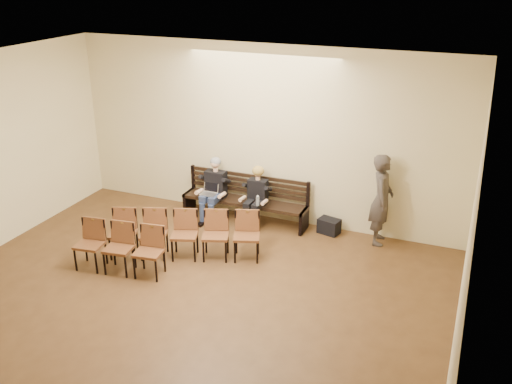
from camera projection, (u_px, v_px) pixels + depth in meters
ground at (122, 363)px, 7.51m from camera, size 10.00×10.00×0.00m
room_walls at (140, 163)px, 7.22m from camera, size 8.02×10.01×3.51m
bench at (244, 210)px, 11.49m from camera, size 2.60×0.90×0.45m
seated_man at (214, 190)px, 11.46m from camera, size 0.51×0.70×1.22m
seated_woman at (256, 200)px, 11.17m from camera, size 0.46×0.64×1.08m
laptop at (208, 195)px, 11.35m from camera, size 0.36×0.31×0.23m
water_bottle at (258, 206)px, 10.88m from camera, size 0.06×0.06×0.21m
bag at (329, 226)px, 11.00m from camera, size 0.45×0.36×0.29m
passerby at (382, 193)px, 10.34m from camera, size 0.57×0.78×1.98m
chair_row_front at (184, 235)px, 10.01m from camera, size 2.64×1.33×0.86m
chair_row_back at (119, 249)px, 9.55m from camera, size 1.58×0.67×0.85m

